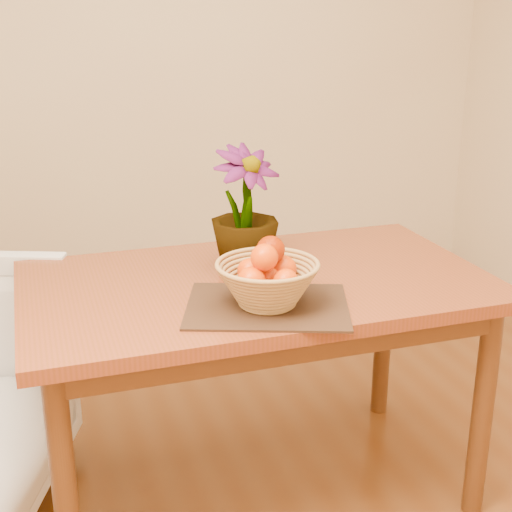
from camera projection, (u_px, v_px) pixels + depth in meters
name	position (u px, v px, depth m)	size (l,w,h in m)	color
wall_back	(140.00, 46.00, 3.71)	(4.00, 0.02, 2.70)	#F6E4BB
table	(257.00, 306.00, 2.18)	(1.40, 0.80, 0.75)	maroon
placemat	(267.00, 306.00, 1.94)	(0.44, 0.33, 0.01)	#321E12
wicker_basket	(267.00, 285.00, 1.92)	(0.28, 0.28, 0.12)	#AA7B46
orange_pile	(268.00, 266.00, 1.91)	(0.19, 0.18, 0.14)	#E13B03
potted_plant	(245.00, 209.00, 2.19)	(0.21, 0.21, 0.38)	#184513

